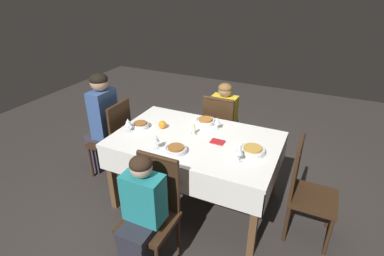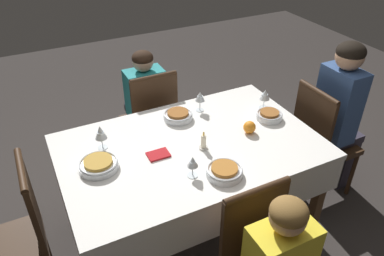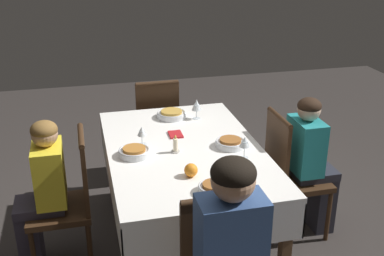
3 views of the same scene
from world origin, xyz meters
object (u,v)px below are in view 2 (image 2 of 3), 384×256
Objects in this scene: wine_glass_south at (193,162)px; napkin_red_folded at (158,155)px; dining_table at (190,156)px; orange_fruit at (249,127)px; candle_centerpiece at (204,143)px; wine_glass_east at (265,95)px; wine_glass_west at (101,133)px; chair_east at (320,139)px; bowl_south at (224,171)px; bowl_north at (178,115)px; chair_north at (151,119)px; person_adult_denim at (340,112)px; bowl_west at (99,164)px; chair_west at (19,235)px; person_child_teal at (144,103)px; bowl_east at (269,115)px; wine_glass_north at (200,97)px.

wine_glass_south reaches higher than napkin_red_folded.
dining_table is 0.42m from orange_fruit.
dining_table is at bearing 127.62° from candle_centerpiece.
wine_glass_east is at bearing 28.74° from wine_glass_south.
wine_glass_west is at bearing 163.79° from orange_fruit.
bowl_south is (-1.00, -0.28, 0.28)m from chair_east.
bowl_south is at bearing -91.23° from bowl_north.
person_adult_denim reaches higher than chair_north.
bowl_south is 1.56× the size of wine_glass_south.
person_adult_denim is 0.81m from orange_fruit.
dining_table is 7.04× the size of bowl_west.
candle_centerpiece reaches higher than napkin_red_folded.
dining_table is 1.06m from chair_west.
bowl_north is (0.03, -0.62, 0.22)m from person_child_teal.
person_adult_denim is at bearing -2.57° from bowl_west.
wine_glass_south is at bearing -157.39° from orange_fruit.
napkin_red_folded is at bearing 75.53° from person_child_teal.
person_child_teal is at bearing 56.98° from bowl_west.
person_adult_denim is 1.53m from person_child_teal.
bowl_south is at bearing -147.20° from bowl_east.
wine_glass_south is at bearing -51.56° from wine_glass_west.
bowl_north is 0.37m from candle_centerpiece.
person_child_teal is 1.23m from wine_glass_south.
chair_west is at bearing 41.28° from person_child_teal.
person_adult_denim reaches higher than bowl_south.
wine_glass_north is at bearing 9.85° from wine_glass_west.
bowl_south is (0.04, -0.33, 0.11)m from dining_table.
wine_glass_east is at bearing 38.96° from bowl_south.
wine_glass_south is 0.69m from wine_glass_north.
chair_north is 7.30× the size of napkin_red_folded.
chair_west is at bearing 89.01° from chair_east.
bowl_west is at bearing 170.97° from candle_centerpiece.
chair_east is at bearing 10.27° from wine_glass_south.
chair_east is 6.48× the size of wine_glass_east.
bowl_west is (-0.58, -0.90, 0.22)m from person_child_teal.
orange_fruit is (0.37, -0.97, 0.23)m from person_child_teal.
wine_glass_east is 0.65m from candle_centerpiece.
person_adult_denim reaches higher than chair_east.
candle_centerpiece is (-0.19, -0.40, -0.07)m from wine_glass_north.
chair_west is 1.17m from bowl_south.
wine_glass_east reaches higher than bowl_west.
wine_glass_east is 1.21× the size of candle_centerpiece.
wine_glass_south is (-0.14, -1.02, 0.35)m from chair_north.
bowl_north is (1.10, 0.32, 0.28)m from chair_west.
napkin_red_folded is at bearing 90.14° from chair_west.
person_child_teal reaches higher than napkin_red_folded.
chair_north is 0.94m from wine_glass_east.
person_adult_denim reaches higher than orange_fruit.
person_child_teal is 1.02m from candle_centerpiece.
chair_north is at bearing 82.14° from wine_glass_south.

